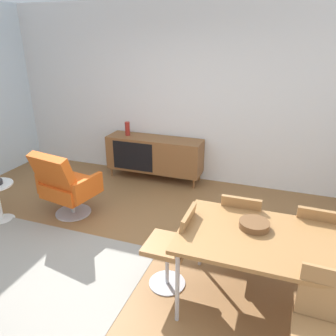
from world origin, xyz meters
name	(u,v)px	position (x,y,z in m)	size (l,w,h in m)	color
ground_plane	(120,268)	(0.00, 0.00, 0.00)	(8.32, 8.32, 0.00)	olive
wall_back	(191,95)	(0.00, 2.60, 1.40)	(6.80, 0.12, 2.80)	white
sideboard	(154,154)	(-0.53, 2.30, 0.44)	(1.60, 0.45, 0.72)	brown
vase_cobalt	(127,129)	(-1.01, 2.30, 0.83)	(0.08, 0.08, 0.23)	maroon
dining_table	(276,243)	(1.50, -0.05, 0.70)	(1.60, 0.90, 0.74)	olive
wooden_bowl_on_table	(254,225)	(1.30, 0.06, 0.77)	(0.26, 0.26, 0.06)	brown
dining_chair_back_left	(240,225)	(1.15, 0.51, 0.47)	(0.40, 0.43, 0.86)	#9E7042
dining_chair_back_right	(313,238)	(1.84, 0.51, 0.47)	(0.41, 0.44, 0.86)	#9E7042
dining_chair_front_right	(323,330)	(1.85, -0.61, 0.47)	(0.42, 0.44, 0.86)	#9E7042
dining_chair_near_window	(173,245)	(0.61, -0.05, 0.47)	(0.43, 0.40, 0.86)	#9E7042
lounge_chair_red	(66,184)	(-1.16, 0.75, 0.47)	(0.80, 0.75, 0.95)	#D85919
area_rug	(29,275)	(-0.83, -0.42, 0.00)	(2.20, 1.70, 0.01)	gray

